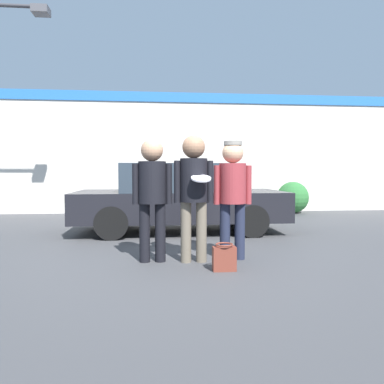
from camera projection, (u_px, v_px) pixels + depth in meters
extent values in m
plane|color=#3F3F42|center=(178.00, 258.00, 5.53)|extent=(56.00, 56.00, 0.00)
cube|color=silver|center=(165.00, 153.00, 11.77)|extent=(24.00, 0.18, 3.74)
cube|color=#2666B2|center=(165.00, 97.00, 11.57)|extent=(24.00, 0.04, 0.30)
cylinder|color=black|center=(145.00, 233.00, 5.28)|extent=(0.15, 0.15, 0.83)
cylinder|color=black|center=(160.00, 232.00, 5.31)|extent=(0.15, 0.15, 0.83)
cylinder|color=black|center=(152.00, 182.00, 5.26)|extent=(0.39, 0.39, 0.59)
cylinder|color=black|center=(135.00, 184.00, 5.23)|extent=(0.09, 0.09, 0.57)
cylinder|color=black|center=(169.00, 184.00, 5.28)|extent=(0.09, 0.09, 0.57)
sphere|color=tan|center=(152.00, 150.00, 5.23)|extent=(0.31, 0.31, 0.31)
cylinder|color=#665B4C|center=(186.00, 232.00, 5.27)|extent=(0.15, 0.15, 0.86)
cylinder|color=#665B4C|center=(201.00, 232.00, 5.29)|extent=(0.15, 0.15, 0.86)
cylinder|color=black|center=(194.00, 180.00, 5.24)|extent=(0.38, 0.38, 0.61)
cylinder|color=black|center=(177.00, 182.00, 5.22)|extent=(0.09, 0.09, 0.59)
cylinder|color=black|center=(210.00, 182.00, 5.27)|extent=(0.09, 0.09, 0.59)
sphere|color=#8C664C|center=(194.00, 147.00, 5.22)|extent=(0.32, 0.32, 0.32)
cylinder|color=silver|center=(201.00, 178.00, 4.98)|extent=(0.27, 0.26, 0.10)
cylinder|color=#1E2338|center=(225.00, 231.00, 5.44)|extent=(0.15, 0.15, 0.82)
cylinder|color=#1E2338|center=(240.00, 231.00, 5.46)|extent=(0.15, 0.15, 0.82)
cylinder|color=maroon|center=(233.00, 183.00, 5.41)|extent=(0.39, 0.39, 0.58)
cylinder|color=maroon|center=(217.00, 185.00, 5.39)|extent=(0.09, 0.09, 0.56)
cylinder|color=maroon|center=(248.00, 185.00, 5.44)|extent=(0.09, 0.09, 0.56)
sphere|color=tan|center=(233.00, 153.00, 5.39)|extent=(0.31, 0.31, 0.31)
cylinder|color=gray|center=(233.00, 143.00, 5.38)|extent=(0.26, 0.26, 0.06)
cube|color=black|center=(180.00, 205.00, 8.01)|extent=(4.36, 1.94, 0.60)
cube|color=#28333D|center=(176.00, 177.00, 7.97)|extent=(2.27, 1.67, 0.58)
cylinder|color=black|center=(233.00, 212.00, 9.03)|extent=(0.64, 0.22, 0.64)
cylinder|color=black|center=(252.00, 221.00, 7.30)|extent=(0.64, 0.22, 0.64)
cylinder|color=black|center=(120.00, 213.00, 8.75)|extent=(0.64, 0.22, 0.64)
cylinder|color=black|center=(111.00, 223.00, 7.02)|extent=(0.64, 0.22, 0.64)
cylinder|color=#38383D|center=(9.00, 5.00, 8.10)|extent=(1.34, 0.08, 0.08)
cube|color=#4C4C51|center=(41.00, 11.00, 8.18)|extent=(0.35, 0.35, 0.16)
sphere|color=#2D6B33|center=(293.00, 197.00, 11.58)|extent=(0.97, 0.97, 0.97)
cube|color=brown|center=(224.00, 259.00, 4.82)|extent=(0.30, 0.14, 0.31)
torus|color=brown|center=(224.00, 244.00, 4.81)|extent=(0.23, 0.23, 0.02)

